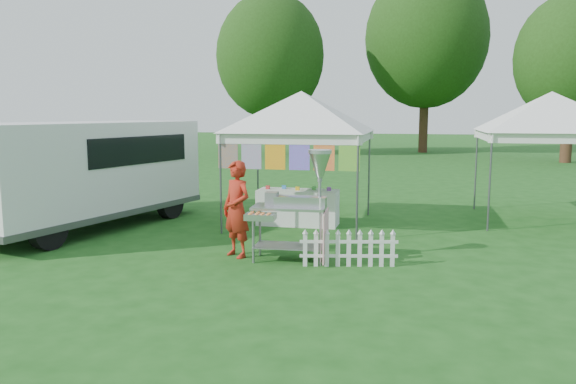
# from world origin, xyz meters

# --- Properties ---
(ground) EXTENTS (120.00, 120.00, 0.00)m
(ground) POSITION_xyz_m (0.00, 0.00, 0.00)
(ground) COLOR #194E16
(ground) RESTS_ON ground
(canopy_main) EXTENTS (4.24, 4.24, 3.45)m
(canopy_main) POSITION_xyz_m (0.00, 3.49, 2.99)
(canopy_main) COLOR #59595E
(canopy_main) RESTS_ON ground
(canopy_right) EXTENTS (4.24, 4.24, 3.45)m
(canopy_right) POSITION_xyz_m (5.50, 5.00, 2.99)
(canopy_right) COLOR #59595E
(canopy_right) RESTS_ON ground
(tree_left) EXTENTS (6.40, 6.40, 9.53)m
(tree_left) POSITION_xyz_m (-6.00, 24.00, 5.83)
(tree_left) COLOR #372514
(tree_left) RESTS_ON ground
(tree_mid) EXTENTS (7.60, 7.60, 11.52)m
(tree_mid) POSITION_xyz_m (3.00, 28.00, 7.14)
(tree_mid) COLOR #372514
(tree_mid) RESTS_ON ground
(tree_right) EXTENTS (5.60, 5.60, 8.42)m
(tree_right) POSITION_xyz_m (10.00, 22.00, 5.18)
(tree_right) COLOR #372514
(tree_right) RESTS_ON ground
(donut_cart) EXTENTS (1.37, 1.00, 1.91)m
(donut_cart) POSITION_xyz_m (0.65, 0.27, 1.12)
(donut_cart) COLOR gray
(donut_cart) RESTS_ON ground
(vendor) EXTENTS (0.74, 0.68, 1.70)m
(vendor) POSITION_xyz_m (-0.51, 0.34, 0.85)
(vendor) COLOR #AB2415
(vendor) RESTS_ON ground
(cargo_van) EXTENTS (3.54, 5.95, 2.32)m
(cargo_van) POSITION_xyz_m (-4.54, 2.13, 1.25)
(cargo_van) COLOR silver
(cargo_van) RESTS_ON ground
(picket_fence) EXTENTS (1.59, 0.36, 0.56)m
(picket_fence) POSITION_xyz_m (1.49, 0.11, 0.29)
(picket_fence) COLOR silver
(picket_fence) RESTS_ON ground
(display_table) EXTENTS (1.80, 0.70, 0.80)m
(display_table) POSITION_xyz_m (-0.04, 3.34, 0.40)
(display_table) COLOR white
(display_table) RESTS_ON ground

